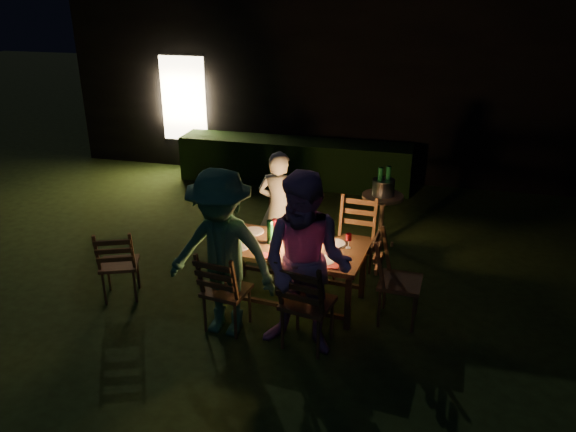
% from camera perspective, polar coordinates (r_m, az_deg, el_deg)
% --- Properties ---
extents(garden_envelope, '(40.00, 40.00, 3.20)m').
position_cam_1_polar(garden_envelope, '(12.21, 5.70, 13.91)').
color(garden_envelope, black).
rests_on(garden_envelope, ground).
extents(dining_table, '(1.75, 1.00, 0.70)m').
position_cam_1_polar(dining_table, '(6.36, 0.28, -3.65)').
color(dining_table, '#4E301A').
rests_on(dining_table, ground).
extents(chair_near_left, '(0.50, 0.53, 0.99)m').
position_cam_1_polar(chair_near_left, '(6.06, -6.28, -8.84)').
color(chair_near_left, '#4E301A').
rests_on(chair_near_left, ground).
extents(chair_near_right, '(0.57, 0.60, 1.07)m').
position_cam_1_polar(chair_near_right, '(5.76, 1.91, -10.31)').
color(chair_near_right, '#4E301A').
rests_on(chair_near_right, ground).
extents(chair_far_left, '(0.55, 0.58, 1.03)m').
position_cam_1_polar(chair_far_left, '(7.29, -1.00, -2.80)').
color(chair_far_left, '#4E301A').
rests_on(chair_far_left, ground).
extents(chair_far_right, '(0.50, 0.54, 1.05)m').
position_cam_1_polar(chair_far_right, '(7.03, 6.64, -3.93)').
color(chair_far_right, '#4E301A').
rests_on(chair_far_right, ground).
extents(chair_end, '(0.53, 0.50, 1.05)m').
position_cam_1_polar(chair_end, '(6.26, 11.02, -7.87)').
color(chair_end, '#4E301A').
rests_on(chair_end, ground).
extents(chair_spare, '(0.56, 0.58, 0.94)m').
position_cam_1_polar(chair_spare, '(6.87, -16.65, -5.82)').
color(chair_spare, '#4E301A').
rests_on(chair_spare, ground).
extents(person_house_side, '(0.60, 0.42, 1.54)m').
position_cam_1_polar(person_house_side, '(7.15, -0.90, 0.68)').
color(person_house_side, beige).
rests_on(person_house_side, ground).
extents(person_opp_right, '(0.98, 0.80, 1.88)m').
position_cam_1_polar(person_opp_right, '(5.40, 1.86, -5.09)').
color(person_opp_right, '#B47BAF').
rests_on(person_opp_right, ground).
extents(person_opp_left, '(1.23, 0.79, 1.81)m').
position_cam_1_polar(person_opp_left, '(5.73, -6.75, -3.91)').
color(person_opp_left, '#376F4C').
rests_on(person_opp_left, ground).
extents(lantern, '(0.16, 0.16, 0.35)m').
position_cam_1_polar(lantern, '(6.29, 0.87, -1.68)').
color(lantern, white).
rests_on(lantern, dining_table).
extents(plate_far_left, '(0.25, 0.25, 0.01)m').
position_cam_1_polar(plate_far_left, '(6.70, -3.52, -1.55)').
color(plate_far_left, white).
rests_on(plate_far_left, dining_table).
extents(plate_near_left, '(0.25, 0.25, 0.01)m').
position_cam_1_polar(plate_near_left, '(6.34, -5.08, -3.10)').
color(plate_near_left, white).
rests_on(plate_near_left, dining_table).
extents(plate_far_right, '(0.25, 0.25, 0.01)m').
position_cam_1_polar(plate_far_right, '(6.40, 4.75, -2.81)').
color(plate_far_right, white).
rests_on(plate_far_right, dining_table).
extents(plate_near_right, '(0.25, 0.25, 0.01)m').
position_cam_1_polar(plate_near_right, '(6.02, 3.62, -4.53)').
color(plate_near_right, white).
rests_on(plate_near_right, dining_table).
extents(wineglass_a, '(0.06, 0.06, 0.18)m').
position_cam_1_polar(wineglass_a, '(6.63, -1.34, -1.02)').
color(wineglass_a, '#59070F').
rests_on(wineglass_a, dining_table).
extents(wineglass_b, '(0.06, 0.06, 0.18)m').
position_cam_1_polar(wineglass_b, '(6.45, -6.11, -1.86)').
color(wineglass_b, '#59070F').
rests_on(wineglass_b, dining_table).
extents(wineglass_c, '(0.06, 0.06, 0.18)m').
position_cam_1_polar(wineglass_c, '(5.97, 2.09, -3.87)').
color(wineglass_c, '#59070F').
rests_on(wineglass_c, dining_table).
extents(wineglass_d, '(0.06, 0.06, 0.18)m').
position_cam_1_polar(wineglass_d, '(6.29, 6.17, -2.52)').
color(wineglass_d, '#59070F').
rests_on(wineglass_d, dining_table).
extents(wineglass_e, '(0.06, 0.06, 0.18)m').
position_cam_1_polar(wineglass_e, '(6.07, -1.56, -3.37)').
color(wineglass_e, silver).
rests_on(wineglass_e, dining_table).
extents(bottle_table, '(0.07, 0.07, 0.28)m').
position_cam_1_polar(bottle_table, '(6.35, -1.84, -1.62)').
color(bottle_table, '#0F471E').
rests_on(bottle_table, dining_table).
extents(napkin_left, '(0.18, 0.14, 0.01)m').
position_cam_1_polar(napkin_left, '(6.11, -2.06, -4.07)').
color(napkin_left, red).
rests_on(napkin_left, dining_table).
extents(napkin_right, '(0.18, 0.14, 0.01)m').
position_cam_1_polar(napkin_right, '(5.93, 4.33, -5.03)').
color(napkin_right, red).
rests_on(napkin_right, dining_table).
extents(phone, '(0.14, 0.07, 0.01)m').
position_cam_1_polar(phone, '(6.30, -5.97, -3.33)').
color(phone, black).
rests_on(phone, dining_table).
extents(side_table, '(0.56, 0.56, 0.76)m').
position_cam_1_polar(side_table, '(7.80, 9.57, 1.51)').
color(side_table, '#8D6546').
rests_on(side_table, ground).
extents(ice_bucket, '(0.30, 0.30, 0.22)m').
position_cam_1_polar(ice_bucket, '(7.73, 9.67, 2.89)').
color(ice_bucket, '#A5A8AD').
rests_on(ice_bucket, side_table).
extents(bottle_bucket_a, '(0.07, 0.07, 0.32)m').
position_cam_1_polar(bottle_bucket_a, '(7.67, 9.29, 3.17)').
color(bottle_bucket_a, '#0F471E').
rests_on(bottle_bucket_a, side_table).
extents(bottle_bucket_b, '(0.07, 0.07, 0.32)m').
position_cam_1_polar(bottle_bucket_b, '(7.74, 10.08, 3.30)').
color(bottle_bucket_b, '#0F471E').
rests_on(bottle_bucket_b, side_table).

